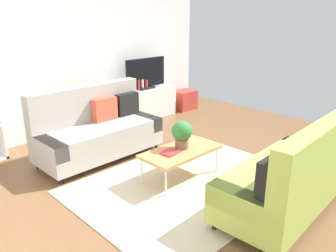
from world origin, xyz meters
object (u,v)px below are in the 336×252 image
table_book_0 (170,152)px  bottle_2 (146,84)px  vase_1 (129,87)px  bottle_0 (139,85)px  storage_trunk (184,100)px  vase_0 (122,88)px  potted_plant (182,133)px  couch_green (291,176)px  tv_console (146,103)px  tv (146,74)px  coffee_table (181,152)px  bottle_1 (142,85)px  couch_beige (98,130)px

table_book_0 → bottle_2: size_ratio=1.23×
vase_1 → bottle_0: bottle_0 is taller
storage_trunk → vase_0: vase_0 is taller
vase_1 → potted_plant: bearing=-112.8°
table_book_0 → potted_plant: bearing=4.1°
couch_green → table_book_0: size_ratio=8.10×
storage_trunk → vase_1: size_ratio=2.71×
couch_green → tv_console: 4.09m
tv → table_book_0: bearing=-124.5°
coffee_table → bottle_1: 2.83m
vase_1 → bottle_0: size_ratio=0.86×
storage_trunk → vase_0: 1.76m
tv_console → table_book_0: (-1.68, -2.46, 0.11)m
bottle_1 → bottle_0: bearing=180.0°
couch_green → coffee_table: (-0.29, 1.42, -0.05)m
bottle_0 → bottle_2: size_ratio=1.15×
table_book_0 → bottle_2: bottle_2 is taller
couch_beige → tv: size_ratio=1.92×
tv → bottle_2: tv is taller
potted_plant → vase_0: same height
potted_plant → couch_beige: bearing=107.5°
couch_beige → potted_plant: couch_beige is taller
couch_beige → table_book_0: (0.21, -1.40, -0.01)m
storage_trunk → tv_console: bearing=174.8°
storage_trunk → bottle_1: bearing=177.2°
vase_1 → bottle_2: bottle_2 is taller
couch_beige → tv: 2.21m
vase_0 → couch_green: bearing=-99.1°
coffee_table → tv: size_ratio=1.10×
bottle_1 → bottle_2: bottle_1 is taller
couch_beige → vase_1: bearing=-144.4°
tv → couch_green: bearing=-107.4°
couch_green → bottle_1: (1.10, 3.86, 0.30)m
couch_beige → tv_console: size_ratio=1.37×
couch_green → tv_console: (1.21, 3.90, -0.13)m
tv → potted_plant: (-1.45, -2.43, -0.32)m
couch_green → vase_1: couch_green is taller
table_book_0 → bottle_1: bearing=57.1°
tv_console → storage_trunk: (1.10, -0.10, -0.10)m
vase_1 → storage_trunk: bearing=-5.7°
storage_trunk → bottle_2: 1.22m
couch_green → coffee_table: size_ratio=1.77×
tv_console → vase_0: (-0.58, 0.05, 0.40)m
bottle_1 → bottle_2: 0.11m
vase_1 → coffee_table: bearing=-113.5°
tv → potted_plant: size_ratio=2.58×
couch_green → bottle_2: bearing=69.5°
coffee_table → couch_beige: bearing=105.1°
tv_console → tv: tv is taller
couch_green → potted_plant: bearing=96.0°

